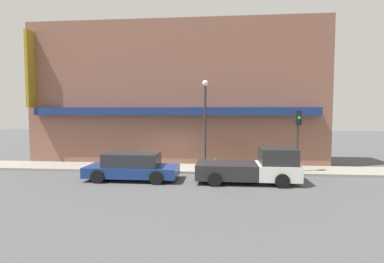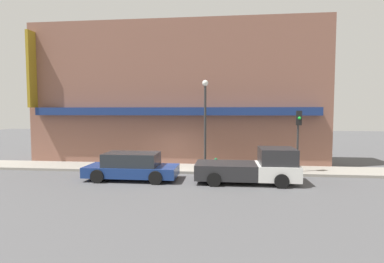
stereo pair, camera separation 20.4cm
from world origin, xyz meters
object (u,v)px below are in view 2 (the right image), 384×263
Objects in this scene: parked_car at (132,166)px; fire_hydrant at (216,164)px; pickup_truck at (253,167)px; street_lamp at (205,113)px; traffic_light at (298,130)px.

fire_hydrant is (4.29, 2.14, -0.18)m from parked_car.
pickup_truck is 4.57m from street_lamp.
fire_hydrant is at bearing -38.08° from street_lamp.
parked_car is 6.55× the size of fire_hydrant.
street_lamp is at bearing 141.92° from fire_hydrant.
parked_car is 5.28m from street_lamp.
street_lamp is (3.63, 2.66, 2.75)m from parked_car.
pickup_truck reaches higher than fire_hydrant.
street_lamp is (-2.57, 2.66, 2.68)m from pickup_truck.
street_lamp is 1.52× the size of traffic_light.
parked_car reaches higher than fire_hydrant.
street_lamp reaches higher than pickup_truck.
pickup_truck is 6.21m from parked_car.
fire_hydrant is 4.98m from traffic_light.
street_lamp is at bearing 35.72° from parked_car.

